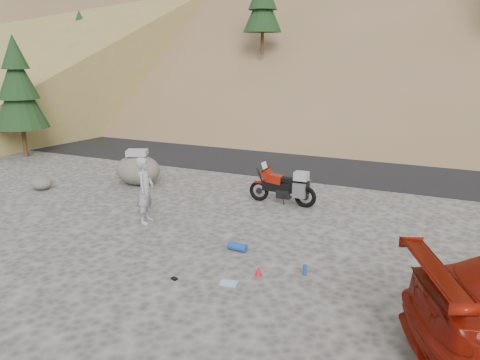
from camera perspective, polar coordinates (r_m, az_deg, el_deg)
The scene contains 12 objects.
ground at distance 11.77m, azimuth -5.05°, elevation -6.16°, with size 140.00×140.00×0.00m, color #464340.
road at distance 19.76m, azimuth 7.90°, elevation 2.57°, with size 120.00×7.00×0.05m, color black.
conifer_verge at distance 21.67m, azimuth -25.44°, elevation 10.10°, with size 2.20×2.20×5.04m.
motorcycle at distance 13.62m, azimuth 5.53°, elevation -0.86°, with size 2.06×0.59×1.23m.
man at distance 12.54m, azimuth -11.28°, elevation -5.04°, with size 0.63×0.42×1.74m, color #9C9BA0.
boulder at distance 16.03m, azimuth -12.33°, elevation 1.27°, with size 1.78×1.61×1.17m.
small_rock at distance 16.44m, azimuth -23.06°, elevation -0.36°, with size 0.85×0.81×0.42m.
gear_blue_mat at distance 10.56m, azimuth -0.34°, elevation -8.16°, with size 0.18×0.18×0.45m, color #1A3F9D.
gear_bottle at distance 9.55m, azimuth 7.89°, elevation -10.82°, with size 0.08×0.08×0.22m, color #1A3F9D.
gear_funnel at distance 9.47m, azimuth 2.26°, elevation -11.02°, with size 0.15×0.15×0.19m, color red.
gear_glove_a at distance 9.43m, azimuth -8.00°, elevation -11.82°, with size 0.12×0.09×0.03m, color black.
gear_blue_cloth at distance 9.20m, azimuth -1.42°, elevation -12.46°, with size 0.33×0.24×0.01m, color #91B6E0.
Camera 1 is at (5.48, -9.50, 4.28)m, focal length 35.00 mm.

